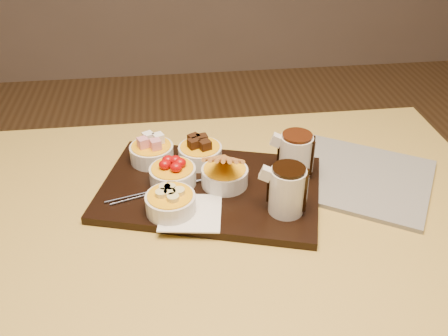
{
  "coord_description": "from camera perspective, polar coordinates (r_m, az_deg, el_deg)",
  "views": [
    {
      "loc": [
        -0.09,
        -0.8,
        1.39
      ],
      "look_at": [
        0.02,
        0.07,
        0.81
      ],
      "focal_mm": 40.0,
      "sensor_mm": 36.0,
      "label": 1
    }
  ],
  "objects": [
    {
      "name": "dining_table",
      "position": [
        1.09,
        -0.4,
        -8.96
      ],
      "size": [
        1.2,
        0.8,
        0.75
      ],
      "color": "gold",
      "rests_on": "ground"
    },
    {
      "name": "serving_board",
      "position": [
        1.08,
        -1.59,
        -2.37
      ],
      "size": [
        0.53,
        0.42,
        0.02
      ],
      "primitive_type": "cube",
      "rotation": [
        0.0,
        0.0,
        -0.29
      ],
      "color": "black",
      "rests_on": "dining_table"
    },
    {
      "name": "fondue_skewers",
      "position": [
        1.06,
        -6.68,
        -2.27
      ],
      "size": [
        0.1,
        0.26,
        0.01
      ],
      "primitive_type": null,
      "rotation": [
        0.0,
        0.0,
        -1.3
      ],
      "color": "silver",
      "rests_on": "serving_board"
    },
    {
      "name": "bowl_biscotti",
      "position": [
        1.06,
        0.08,
        -1.0
      ],
      "size": [
        0.1,
        0.1,
        0.04
      ],
      "primitive_type": "cylinder",
      "color": "silver",
      "rests_on": "serving_board"
    },
    {
      "name": "napkin",
      "position": [
        0.99,
        -3.82,
        -5.11
      ],
      "size": [
        0.14,
        0.14,
        0.0
      ],
      "primitive_type": "cube",
      "rotation": [
        0.0,
        0.0,
        -0.15
      ],
      "color": "white",
      "rests_on": "serving_board"
    },
    {
      "name": "bowl_cake",
      "position": [
        1.14,
        -2.73,
        1.59
      ],
      "size": [
        0.1,
        0.1,
        0.04
      ],
      "primitive_type": "cylinder",
      "color": "silver",
      "rests_on": "serving_board"
    },
    {
      "name": "newspaper",
      "position": [
        1.16,
        14.28,
        -0.84
      ],
      "size": [
        0.43,
        0.41,
        0.01
      ],
      "primitive_type": "cube",
      "rotation": [
        0.0,
        0.0,
        -0.55
      ],
      "color": "beige",
      "rests_on": "dining_table"
    },
    {
      "name": "pitcher_milk_chocolate",
      "position": [
        1.09,
        8.17,
        1.33
      ],
      "size": [
        0.09,
        0.09,
        0.1
      ],
      "primitive_type": "cylinder",
      "rotation": [
        0.0,
        0.0,
        -0.29
      ],
      "color": "silver",
      "rests_on": "serving_board"
    },
    {
      "name": "bowl_marshmallows",
      "position": [
        1.15,
        -8.24,
        1.67
      ],
      "size": [
        0.1,
        0.1,
        0.04
      ],
      "primitive_type": "cylinder",
      "color": "silver",
      "rests_on": "serving_board"
    },
    {
      "name": "bowl_bananas",
      "position": [
        0.99,
        -6.12,
        -4.06
      ],
      "size": [
        0.1,
        0.1,
        0.04
      ],
      "primitive_type": "cylinder",
      "color": "silver",
      "rests_on": "serving_board"
    },
    {
      "name": "pitcher_dark_chocolate",
      "position": [
        0.98,
        7.23,
        -2.63
      ],
      "size": [
        0.09,
        0.09,
        0.1
      ],
      "primitive_type": "cylinder",
      "rotation": [
        0.0,
        0.0,
        -0.29
      ],
      "color": "silver",
      "rests_on": "serving_board"
    },
    {
      "name": "bowl_strawberries",
      "position": [
        1.07,
        -5.87,
        -0.89
      ],
      "size": [
        0.1,
        0.1,
        0.04
      ],
      "primitive_type": "cylinder",
      "color": "silver",
      "rests_on": "serving_board"
    }
  ]
}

